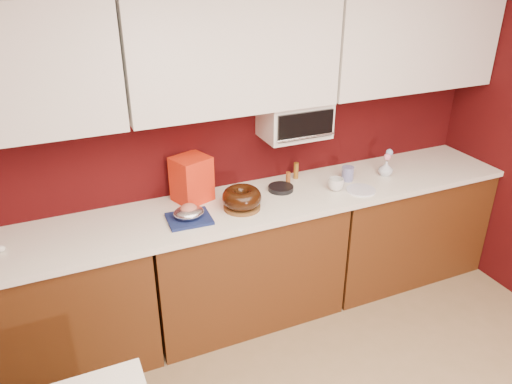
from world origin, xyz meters
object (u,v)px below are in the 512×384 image
object	(u,v)px
toaster_oven	(294,119)
foil_ham_nest	(189,212)
coffee_mug	(336,183)
blue_jar	(348,174)
bundt_cake	(242,197)
pandoro_box	(192,179)
flower_vase	(386,168)

from	to	relation	value
toaster_oven	foil_ham_nest	world-z (taller)	toaster_oven
coffee_mug	blue_jar	world-z (taller)	coffee_mug
bundt_cake	coffee_mug	distance (m)	0.70
pandoro_box	coffee_mug	bearing A→B (deg)	-34.95
coffee_mug	flower_vase	xyz separation A→B (m)	(0.47, 0.07, 0.01)
foil_ham_nest	coffee_mug	distance (m)	1.06
bundt_cake	toaster_oven	bearing A→B (deg)	25.04
toaster_oven	bundt_cake	bearing A→B (deg)	-154.96
bundt_cake	flower_vase	xyz separation A→B (m)	(1.17, 0.06, -0.02)
flower_vase	blue_jar	bearing A→B (deg)	171.88
foil_ham_nest	flower_vase	xyz separation A→B (m)	(1.53, 0.07, 0.01)
bundt_cake	flower_vase	bearing A→B (deg)	2.70
foil_ham_nest	pandoro_box	bearing A→B (deg)	68.25
flower_vase	pandoro_box	bearing A→B (deg)	172.22
blue_jar	foil_ham_nest	bearing A→B (deg)	-174.81
foil_ham_nest	flower_vase	size ratio (longest dim) A/B	1.52
foil_ham_nest	blue_jar	bearing A→B (deg)	5.19
bundt_cake	blue_jar	world-z (taller)	bundt_cake
toaster_oven	bundt_cake	distance (m)	0.66
toaster_oven	foil_ham_nest	size ratio (longest dim) A/B	2.37
foil_ham_nest	pandoro_box	world-z (taller)	pandoro_box
blue_jar	bundt_cake	bearing A→B (deg)	-173.51
toaster_oven	coffee_mug	distance (m)	0.53
pandoro_box	bundt_cake	bearing A→B (deg)	-64.30
pandoro_box	blue_jar	bearing A→B (deg)	-27.40
foil_ham_nest	flower_vase	world-z (taller)	flower_vase
toaster_oven	pandoro_box	world-z (taller)	toaster_oven
foil_ham_nest	coffee_mug	xyz separation A→B (m)	(1.06, 0.00, -0.00)
blue_jar	coffee_mug	bearing A→B (deg)	-146.61
bundt_cake	foil_ham_nest	xyz separation A→B (m)	(-0.36, -0.01, -0.03)
blue_jar	flower_vase	bearing A→B (deg)	-8.12
blue_jar	toaster_oven	bearing A→B (deg)	161.67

